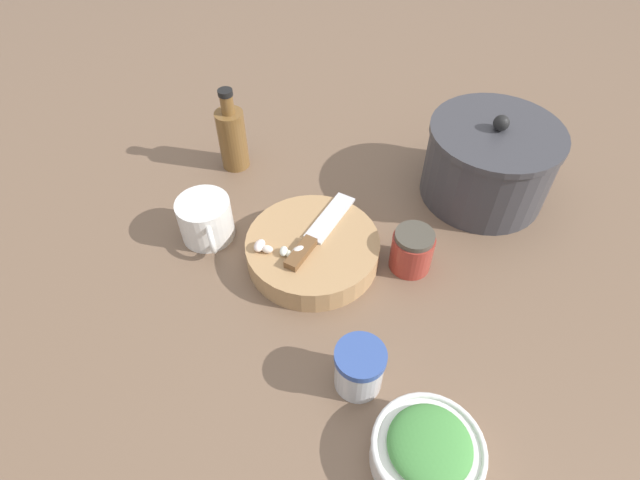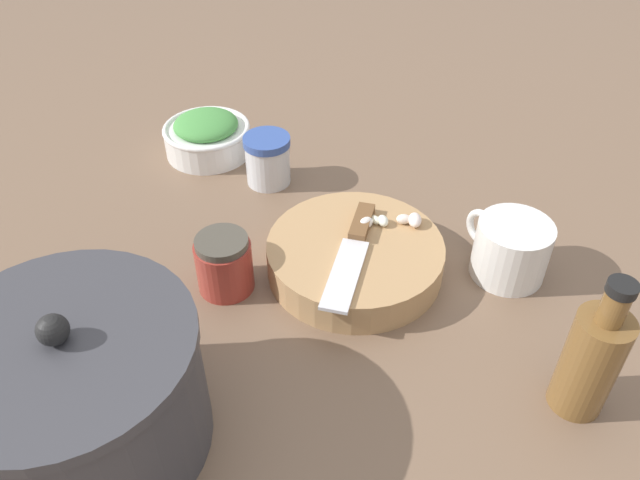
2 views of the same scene
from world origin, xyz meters
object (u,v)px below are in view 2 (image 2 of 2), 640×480
at_px(herb_bowl, 207,135).
at_px(honey_jar, 224,264).
at_px(cutting_board, 355,257).
at_px(coffee_mug, 510,249).
at_px(oil_bottle, 591,359).
at_px(garlic_cloves, 391,221).
at_px(chef_knife, 354,248).
at_px(stock_pot, 79,393).
at_px(spice_jar, 268,160).

relative_size(herb_bowl, honey_jar, 1.84).
xyz_separation_m(cutting_board, herb_bowl, (0.36, -0.09, 0.01)).
xyz_separation_m(coffee_mug, oil_bottle, (-0.15, 0.14, 0.03)).
relative_size(garlic_cloves, oil_bottle, 0.43).
bearing_deg(honey_jar, herb_bowl, -40.13).
bearing_deg(herb_bowl, honey_jar, 139.87).
bearing_deg(herb_bowl, oil_bottle, 170.79).
height_order(chef_knife, stock_pot, stock_pot).
xyz_separation_m(cutting_board, garlic_cloves, (-0.01, -0.06, 0.03)).
distance_m(coffee_mug, stock_pot, 0.53).
bearing_deg(herb_bowl, chef_knife, 165.09).
xyz_separation_m(cutting_board, stock_pot, (0.06, 0.36, 0.05)).
height_order(herb_bowl, stock_pot, stock_pot).
height_order(cutting_board, stock_pot, stock_pot).
xyz_separation_m(cutting_board, honey_jar, (0.11, 0.12, 0.02)).
distance_m(oil_bottle, stock_pot, 0.50).
bearing_deg(oil_bottle, spice_jar, -11.38).
height_order(chef_knife, oil_bottle, oil_bottle).
distance_m(chef_knife, stock_pot, 0.36).
height_order(cutting_board, coffee_mug, coffee_mug).
bearing_deg(chef_knife, cutting_board, -89.19).
xyz_separation_m(garlic_cloves, stock_pot, (0.07, 0.42, 0.02)).
relative_size(garlic_cloves, herb_bowl, 0.52).
bearing_deg(oil_bottle, cutting_board, -4.21).
bearing_deg(spice_jar, oil_bottle, 168.62).
bearing_deg(spice_jar, chef_knife, 157.38).
xyz_separation_m(garlic_cloves, spice_jar, (0.24, -0.02, -0.01)).
bearing_deg(herb_bowl, stock_pot, 123.90).
bearing_deg(stock_pot, spice_jar, -69.54).
xyz_separation_m(chef_knife, coffee_mug, (-0.15, -0.13, -0.01)).
bearing_deg(stock_pot, honey_jar, -77.64).
bearing_deg(cutting_board, herb_bowl, -13.33).
xyz_separation_m(herb_bowl, coffee_mug, (-0.52, -0.03, 0.01)).
height_order(garlic_cloves, stock_pot, stock_pot).
bearing_deg(herb_bowl, spice_jar, 179.52).
bearing_deg(chef_knife, oil_bottle, 154.47).
distance_m(coffee_mug, oil_bottle, 0.21).
distance_m(herb_bowl, stock_pot, 0.54).
bearing_deg(coffee_mug, honey_jar, 42.37).
relative_size(honey_jar, oil_bottle, 0.45).
bearing_deg(coffee_mug, cutting_board, 37.21).
height_order(herb_bowl, spice_jar, spice_jar).
relative_size(cutting_board, stock_pot, 0.95).
xyz_separation_m(herb_bowl, spice_jar, (-0.13, 0.00, 0.01)).
bearing_deg(chef_knife, honey_jar, 20.62).
relative_size(coffee_mug, stock_pot, 0.51).
height_order(chef_knife, coffee_mug, coffee_mug).
height_order(spice_jar, stock_pot, stock_pot).
bearing_deg(honey_jar, chef_knife, -135.82).
xyz_separation_m(herb_bowl, stock_pot, (-0.30, 0.45, 0.04)).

